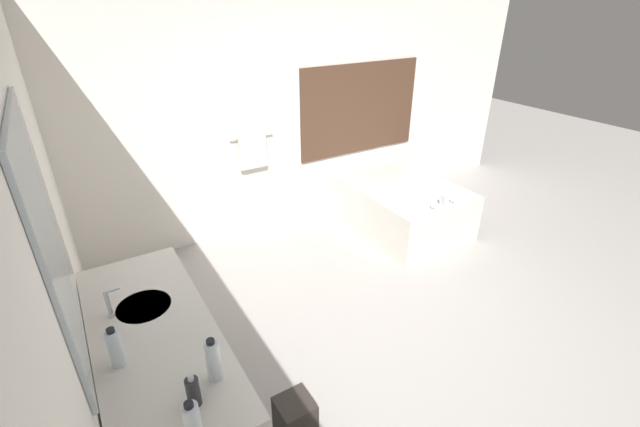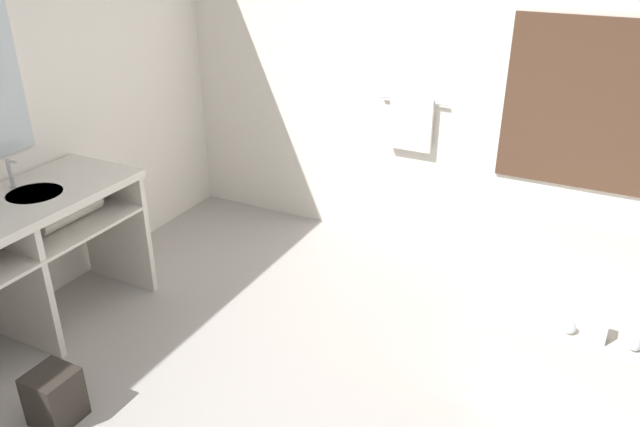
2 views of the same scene
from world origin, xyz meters
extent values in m
cube|color=white|center=(0.00, 2.23, 1.35)|extent=(7.40, 0.06, 2.70)
cylinder|color=silver|center=(-0.30, 2.16, 1.15)|extent=(0.50, 0.02, 0.02)
cube|color=silver|center=(-0.30, 2.15, 0.98)|extent=(0.32, 0.04, 0.40)
cube|color=silver|center=(-1.87, -0.09, 0.64)|extent=(0.60, 1.57, 0.02)
cylinder|color=white|center=(-1.87, 0.15, 0.83)|extent=(0.31, 0.31, 0.14)
cube|color=silver|center=(-1.87, -0.09, 0.42)|extent=(0.58, 0.04, 0.85)
cube|color=silver|center=(-1.87, 0.71, 0.42)|extent=(0.58, 0.04, 0.85)
cylinder|color=silver|center=(-1.83, 0.32, 0.72)|extent=(0.13, 0.46, 0.13)
cylinder|color=silver|center=(-2.05, 0.15, 0.91)|extent=(0.04, 0.04, 0.02)
cylinder|color=silver|center=(-2.05, 0.15, 1.00)|extent=(0.02, 0.02, 0.16)
cube|color=silver|center=(-2.01, 0.15, 1.07)|extent=(0.07, 0.01, 0.01)
cube|color=silver|center=(1.18, 1.38, 0.27)|extent=(1.08, 1.62, 0.55)
ellipsoid|color=white|center=(1.18, 1.38, 0.40)|extent=(0.78, 1.17, 0.30)
cube|color=silver|center=(1.18, 0.67, 0.61)|extent=(0.04, 0.07, 0.12)
sphere|color=silver|center=(1.04, 0.67, 0.58)|extent=(0.06, 0.06, 0.06)
sphere|color=silver|center=(1.32, 0.67, 0.58)|extent=(0.06, 0.06, 0.06)
cube|color=#2D2823|center=(-1.21, -0.46, 0.15)|extent=(0.22, 0.22, 0.29)
camera|label=1|loc=(-2.02, -2.08, 2.55)|focal=24.00mm
camera|label=2|loc=(1.09, -2.03, 2.34)|focal=35.00mm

